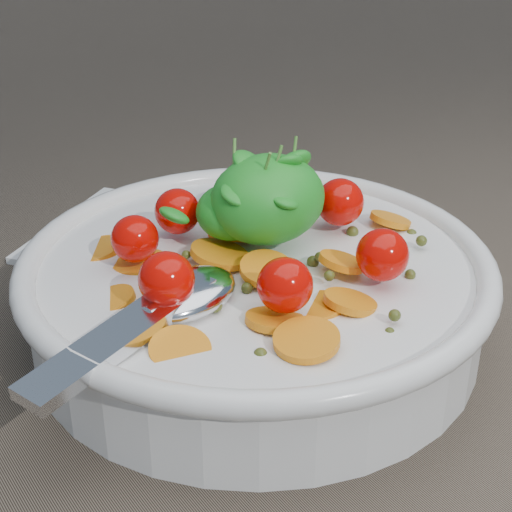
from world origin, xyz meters
TOP-DOWN VIEW (x-y plane):
  - ground at (0.00, 0.00)m, footprint 6.00×6.00m
  - bowl at (-0.02, 0.01)m, footprint 0.33×0.31m
  - napkin at (-0.02, 0.20)m, footprint 0.20×0.20m

SIDE VIEW (x-z plane):
  - ground at x=0.00m, z-range 0.00..0.00m
  - napkin at x=-0.02m, z-range 0.00..0.01m
  - bowl at x=-0.02m, z-range -0.03..0.10m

